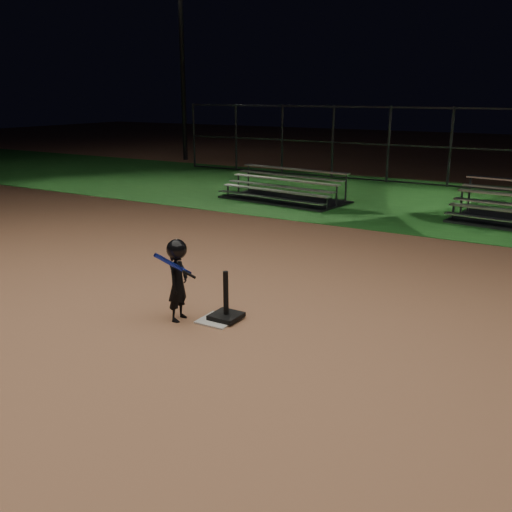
% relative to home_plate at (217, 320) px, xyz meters
% --- Properties ---
extents(ground, '(80.00, 80.00, 0.00)m').
position_rel_home_plate_xyz_m(ground, '(0.00, 0.00, -0.01)').
color(ground, '#AD714E').
rests_on(ground, ground).
extents(grass_strip, '(60.00, 8.00, 0.01)m').
position_rel_home_plate_xyz_m(grass_strip, '(0.00, 10.00, -0.01)').
color(grass_strip, '#1D5C1D').
rests_on(grass_strip, ground).
extents(home_plate, '(0.45, 0.45, 0.02)m').
position_rel_home_plate_xyz_m(home_plate, '(0.00, 0.00, 0.00)').
color(home_plate, beige).
rests_on(home_plate, ground).
extents(batting_tee, '(0.38, 0.38, 0.65)m').
position_rel_home_plate_xyz_m(batting_tee, '(0.08, 0.10, 0.12)').
color(batting_tee, black).
rests_on(batting_tee, home_plate).
extents(child_batter, '(0.41, 0.57, 1.10)m').
position_rel_home_plate_xyz_m(child_batter, '(-0.47, -0.21, 0.57)').
color(child_batter, black).
rests_on(child_batter, ground).
extents(bleacher_left, '(3.65, 2.11, 0.85)m').
position_rel_home_plate_xyz_m(bleacher_left, '(-3.37, 8.20, 0.16)').
color(bleacher_left, silver).
rests_on(bleacher_left, ground).
extents(backstop_fence, '(20.08, 0.08, 2.50)m').
position_rel_home_plate_xyz_m(backstop_fence, '(0.00, 13.00, 1.24)').
color(backstop_fence, '#38383D').
rests_on(backstop_fence, ground).
extents(light_pole_left, '(0.90, 0.53, 8.30)m').
position_rel_home_plate_xyz_m(light_pole_left, '(-12.00, 14.94, 4.93)').
color(light_pole_left, '#2D2D30').
rests_on(light_pole_left, ground).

